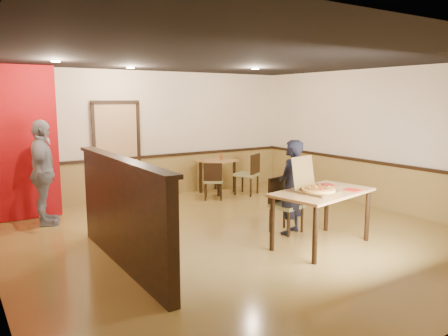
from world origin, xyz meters
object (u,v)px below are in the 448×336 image
object	(u,v)px
side_table	(217,167)
side_chair_left	(213,179)
side_chair_right	(249,172)
main_table	(322,198)
diner_chair	(283,202)
passerby	(43,173)
diner	(291,187)
pizza_box	(316,188)
condiment	(221,157)

from	to	relation	value
side_table	side_chair_left	bearing A→B (deg)	-128.78
side_chair_right	main_table	bearing A→B (deg)	41.76
diner_chair	side_chair_right	world-z (taller)	side_chair_right
main_table	side_table	size ratio (longest dim) A/B	1.88
passerby	side_table	bearing A→B (deg)	-65.42
side_table	passerby	bearing A→B (deg)	-170.67
main_table	diner	xyz separation A→B (m)	(0.01, 0.71, 0.04)
side_table	pizza_box	distance (m)	4.21
pizza_box	condiment	xyz separation A→B (m)	(0.91, 4.01, -0.05)
main_table	diner_chair	size ratio (longest dim) A/B	1.89
diner_chair	pizza_box	world-z (taller)	pizza_box
diner_chair	diner	world-z (taller)	diner
diner_chair	side_chair_right	size ratio (longest dim) A/B	0.95
side_table	condiment	size ratio (longest dim) A/B	5.99
main_table	side_table	distance (m)	4.14
condiment	main_table	bearing A→B (deg)	-100.52
diner_chair	diner	distance (m)	0.31
side_chair_right	pizza_box	bearing A→B (deg)	39.39
diner	pizza_box	xyz separation A→B (m)	(-0.19, -0.74, 0.13)
side_table	side_chair_right	bearing A→B (deg)	-51.60
condiment	pizza_box	bearing A→B (deg)	-102.84
condiment	passerby	bearing A→B (deg)	-172.15
side_table	diner	xyz separation A→B (m)	(-0.68, -3.36, 0.17)
diner_chair	side_table	bearing A→B (deg)	65.76
diner	side_chair_left	bearing A→B (deg)	-119.03
side_chair_left	side_chair_right	size ratio (longest dim) A/B	0.87
side_chair_left	pizza_box	size ratio (longest dim) A/B	1.30
side_chair_left	side_table	xyz separation A→B (m)	(0.48, 0.60, 0.15)
side_chair_right	diner_chair	bearing A→B (deg)	35.91
diner_chair	condiment	world-z (taller)	condiment
diner_chair	passerby	xyz separation A→B (m)	(-3.25, 2.57, 0.43)
main_table	passerby	xyz separation A→B (m)	(-3.27, 3.42, 0.19)
diner_chair	side_table	size ratio (longest dim) A/B	0.99
diner_chair	condiment	bearing A→B (deg)	64.61
diner	passerby	bearing A→B (deg)	-64.47
side_chair_left	passerby	world-z (taller)	passerby
side_chair_right	condiment	bearing A→B (deg)	-78.81
diner	passerby	distance (m)	4.26
side_chair_left	diner	bearing A→B (deg)	118.82
diner_chair	pizza_box	bearing A→B (deg)	-111.79
side_chair_left	condiment	world-z (taller)	condiment
diner	condiment	world-z (taller)	diner
diner	main_table	bearing A→B (deg)	64.21
side_chair_right	side_table	size ratio (longest dim) A/B	1.05
diner	condiment	size ratio (longest dim) A/B	10.15
side_table	passerby	distance (m)	4.03
diner_chair	side_table	distance (m)	3.30
diner_chair	passerby	distance (m)	4.17
side_chair_left	diner	size ratio (longest dim) A/B	0.54
diner_chair	side_chair_left	distance (m)	2.63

